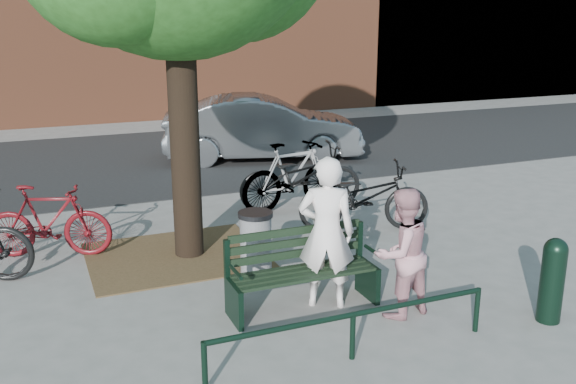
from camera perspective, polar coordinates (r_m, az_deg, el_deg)
name	(u,v)px	position (r m, az deg, el deg)	size (l,w,h in m)	color
ground	(303,309)	(7.57, 1.38, -10.33)	(90.00, 90.00, 0.00)	gray
dirt_pit	(176,256)	(9.21, -9.94, -5.60)	(2.40, 2.00, 0.02)	brown
road	(158,159)	(15.34, -11.52, 2.93)	(40.00, 7.00, 0.01)	black
park_bench	(301,268)	(7.44, 1.16, -6.77)	(1.74, 0.54, 0.97)	black
guard_railing	(353,322)	(6.43, 5.80, -11.40)	(3.06, 0.06, 0.51)	black
person_left	(326,233)	(7.35, 3.43, -3.62)	(0.65, 0.43, 1.78)	white
person_right	(401,253)	(7.25, 10.04, -5.38)	(0.72, 0.56, 1.48)	#C3868F
bollard	(553,277)	(7.65, 22.46, -7.02)	(0.26, 0.26, 0.97)	black
litter_bin	(256,245)	(8.20, -2.88, -4.77)	(0.44, 0.44, 0.90)	gray
bicycle_b	(48,221)	(9.51, -20.53, -2.45)	(0.49, 1.74, 1.04)	#530B10
bicycle_c	(364,197)	(10.06, 6.77, -0.46)	(0.71, 2.05, 1.08)	black
bicycle_d	(292,175)	(11.07, 0.40, 1.48)	(0.56, 1.99, 1.20)	gray
bicycle_e	(301,177)	(11.08, 1.13, 1.32)	(0.75, 2.16, 1.13)	black
parked_car	(262,128)	(14.84, -2.30, 5.71)	(1.57, 4.50, 1.48)	slate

